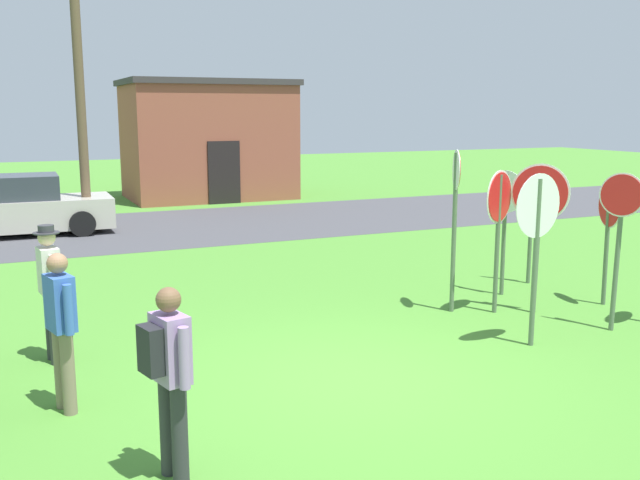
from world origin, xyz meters
name	(u,v)px	position (x,y,z in m)	size (l,w,h in m)	color
ground_plane	(356,379)	(0.00, 0.00, 0.00)	(80.00, 80.00, 0.00)	#47842D
street_asphalt	(154,228)	(0.00, 11.87, 0.00)	(60.00, 6.40, 0.01)	#424247
building_background	(208,139)	(3.20, 17.93, 2.08)	(5.77, 4.06, 4.15)	brown
utility_pole	(77,46)	(-1.67, 12.04, 4.68)	(1.80, 0.24, 8.98)	brown
parked_car_on_street	(20,208)	(-3.25, 12.27, 0.69)	(4.33, 2.07, 1.51)	#B7B2A3
stop_sign_center_cluster	(608,224)	(5.14, 1.26, 1.33)	(0.25, 0.67, 1.96)	#51664C
stop_sign_leaning_left	(537,228)	(2.69, 0.12, 1.60)	(0.84, 0.17, 2.31)	#51664C
stop_sign_far_back	(505,211)	(4.04, 2.44, 1.44)	(0.21, 0.69, 2.13)	#51664C
stop_sign_rear_right	(499,216)	(3.25, 1.60, 1.53)	(0.74, 0.37, 2.22)	#51664C
stop_sign_rear_left	(531,214)	(5.01, 2.91, 1.27)	(0.45, 0.55, 1.88)	#51664C
stop_sign_tallest	(455,206)	(2.67, 1.93, 1.67)	(0.28, 0.56, 2.53)	#51664C
stop_sign_low_front	(539,210)	(3.82, 1.37, 1.61)	(0.58, 0.72, 2.32)	#51664C
stop_sign_nearest	(620,227)	(4.23, 0.19, 1.50)	(0.31, 0.57, 2.26)	#51664C
person_in_blue	(50,285)	(-3.19, 2.08, 0.98)	(0.32, 0.57, 1.74)	#2D2D33
person_holding_notes	(61,323)	(-3.19, 0.46, 0.95)	(0.30, 0.55, 1.69)	#7A6B56
person_in_dark_shirt	(169,370)	(-2.49, -1.42, 0.98)	(0.42, 0.56, 1.69)	#2D2D33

